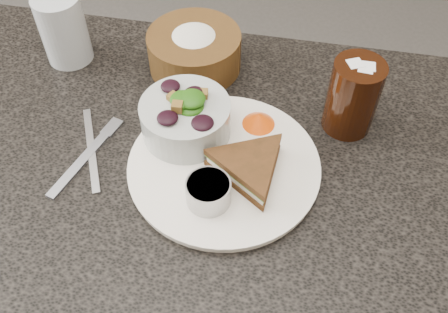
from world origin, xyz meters
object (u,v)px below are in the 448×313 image
Objects in this scene: dining_table at (196,277)px; bread_basket at (194,46)px; dinner_plate at (224,166)px; cola_glass at (354,94)px; sandwich at (250,167)px; water_glass at (63,29)px; dressing_ramekin at (208,192)px; salad_bowl at (185,114)px.

dining_table is 0.48m from bread_basket.
cola_glass is at bearing 36.03° from dinner_plate.
sandwich reaches higher than dinner_plate.
water_glass is (-0.51, 0.08, -0.01)m from cola_glass.
cola_glass reaches higher than dinner_plate.
dinner_plate is 1.74× the size of bread_basket.
dining_table is 7.32× the size of cola_glass.
bread_basket is (-0.04, 0.24, 0.42)m from dining_table.
dining_table is 0.42m from sandwich.
dinner_plate is at bearing -143.97° from cola_glass.
dinner_plate is 0.05m from sandwich.
sandwich is 0.07m from dressing_ramekin.
salad_bowl is 1.03× the size of cola_glass.
dinner_plate is 2.11× the size of cola_glass.
water_glass is (-0.26, 0.15, 0.01)m from salad_bowl.
cola_glass is at bearing -8.51° from water_glass.
dressing_ramekin reaches higher than dinner_plate.
dressing_ramekin is at bearing -97.59° from sandwich.
dining_table is 0.52m from cola_glass.
dinner_plate is (0.06, 0.01, 0.38)m from dining_table.
bread_basket is 0.24m from water_glass.
dressing_ramekin is 0.31m from bread_basket.
dining_table is at bearing -38.66° from water_glass.
cola_glass is (0.24, 0.14, 0.44)m from dining_table.
dinner_plate is 2.31× the size of water_glass.
sandwich is at bearing -30.66° from water_glass.
salad_bowl reaches higher than dinner_plate.
bread_basket reaches higher than sandwich.
dining_table is 0.43m from salad_bowl.
dinner_plate is at bearing -66.67° from bread_basket.
dining_table is 0.56m from water_glass.
water_glass is at bearing 149.46° from salad_bowl.
water_glass reaches higher than sandwich.
salad_bowl is at bearing -176.63° from sandwich.
cola_glass is at bearing 80.30° from sandwich.
cola_glass is at bearing -18.87° from bread_basket.
salad_bowl is at bearing -30.54° from water_glass.
dining_table is at bearing -79.28° from salad_bowl.
dining_table is at bearing -169.79° from dinner_plate.
sandwich is at bearing -134.00° from cola_glass.
dining_table is 0.41m from dressing_ramekin.
bread_basket is at bearing 161.13° from cola_glass.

